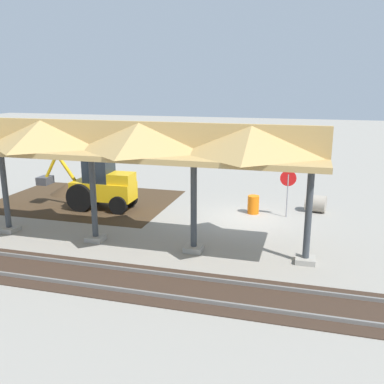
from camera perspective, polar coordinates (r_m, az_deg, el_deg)
name	(u,v)px	position (r m, az deg, el deg)	size (l,w,h in m)	color
ground_plane	(246,218)	(20.58, 7.21, -3.52)	(120.00, 120.00, 0.00)	gray
dirt_work_zone	(85,201)	(24.18, -14.07, -1.12)	(9.48, 7.00, 0.01)	#42301E
platform_canopy	(43,137)	(18.19, -19.26, 6.94)	(22.02, 3.20, 4.90)	#9E998E
rail_tracks	(209,292)	(13.55, 2.25, -13.13)	(60.00, 2.58, 0.15)	slate
stop_sign	(288,184)	(20.71, 12.68, 1.09)	(0.76, 0.10, 2.29)	gray
backhoe	(101,185)	(22.17, -12.10, 0.97)	(5.25, 1.75, 2.82)	#EAB214
dirt_mound	(68,194)	(25.98, -16.21, -0.20)	(4.04, 4.04, 1.23)	#42301E
concrete_pipe	(316,203)	(22.25, 16.15, -1.47)	(1.10, 1.00, 0.85)	#9E9384
traffic_barrel	(253,205)	(21.29, 8.17, -1.68)	(0.56, 0.56, 0.90)	orange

